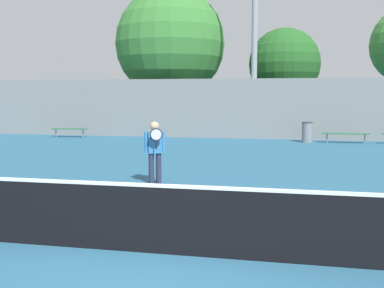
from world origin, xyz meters
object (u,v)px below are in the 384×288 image
object	(u,v)px
tennis_player	(155,149)
light_pole_near_left	(255,9)
bench_courtside_near	(346,134)
tree_green_tall	(170,44)
tree_dark_dense	(284,64)
bench_adjacent_court	(69,129)
tennis_net	(156,218)
trash_bin	(307,132)

from	to	relation	value
tennis_player	light_pole_near_left	bearing A→B (deg)	58.08
tennis_player	bench_courtside_near	world-z (taller)	tennis_player
tennis_player	tree_green_tall	xyz separation A→B (m)	(-3.49, 15.33, 4.31)
bench_courtside_near	tree_dark_dense	xyz separation A→B (m)	(-2.88, 5.59, 3.59)
tennis_player	bench_courtside_near	distance (m)	12.49
bench_courtside_near	tree_green_tall	size ratio (longest dim) A/B	0.25
bench_courtside_near	tree_dark_dense	bearing A→B (deg)	117.29
tennis_player	bench_adjacent_court	xyz separation A→B (m)	(-7.89, 10.92, -0.49)
tennis_net	trash_bin	world-z (taller)	tennis_net
tennis_net	bench_adjacent_court	world-z (taller)	tennis_net
bench_adjacent_court	light_pole_near_left	xyz separation A→B (m)	(9.56, 1.25, 6.06)
tree_green_tall	tree_dark_dense	distance (m)	6.87
light_pole_near_left	tree_dark_dense	xyz separation A→B (m)	(1.49, 4.34, -2.46)
tennis_net	trash_bin	distance (m)	15.94
bench_courtside_near	trash_bin	world-z (taller)	trash_bin
tree_green_tall	tree_dark_dense	size ratio (longest dim) A/B	1.38
bench_adjacent_court	tree_dark_dense	xyz separation A→B (m)	(11.06, 5.59, 3.60)
bench_adjacent_court	light_pole_near_left	size ratio (longest dim) A/B	0.16
trash_bin	tree_green_tall	size ratio (longest dim) A/B	0.11
bench_adjacent_court	light_pole_near_left	distance (m)	11.39
tennis_player	bench_courtside_near	bearing A→B (deg)	36.93
tennis_net	tennis_player	world-z (taller)	tennis_player
tennis_net	light_pole_near_left	bearing A→B (deg)	89.22
tennis_net	tree_dark_dense	distance (m)	21.72
trash_bin	tree_green_tall	bearing A→B (deg)	149.95
tree_dark_dense	tennis_net	bearing A→B (deg)	-94.62
tennis_net	bench_adjacent_court	distance (m)	18.33
tennis_player	tree_dark_dense	size ratio (longest dim) A/B	0.26
bench_courtside_near	tennis_player	bearing A→B (deg)	-118.99
tennis_player	trash_bin	xyz separation A→B (m)	(4.29, 10.83, -0.42)
tree_dark_dense	tennis_player	bearing A→B (deg)	-100.86
bench_adjacent_court	trash_bin	world-z (taller)	trash_bin
trash_bin	tree_dark_dense	size ratio (longest dim) A/B	0.16
light_pole_near_left	tree_green_tall	size ratio (longest dim) A/B	1.39
tree_green_tall	tree_dark_dense	bearing A→B (deg)	10.05
bench_courtside_near	tree_dark_dense	distance (m)	7.24
tennis_player	tree_green_tall	bearing A→B (deg)	78.75
tennis_net	tennis_player	size ratio (longest dim) A/B	7.30
tree_dark_dense	trash_bin	bearing A→B (deg)	-78.81
tennis_player	light_pole_near_left	distance (m)	13.48
bench_courtside_near	light_pole_near_left	xyz separation A→B (m)	(-4.38, 1.25, 6.06)
bench_courtside_near	tree_green_tall	distance (m)	11.55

